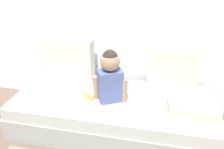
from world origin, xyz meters
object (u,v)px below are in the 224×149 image
banana (88,96)px  folded_blanket (192,107)px  couch (113,113)px  throw_pillow_right (172,69)px  throw_pillow_left (70,59)px  toddler (110,76)px

banana → folded_blanket: bearing=-3.3°
couch → throw_pillow_right: bearing=29.0°
throw_pillow_left → folded_blanket: bearing=-17.8°
couch → banana: 0.32m
banana → couch: bearing=10.9°
throw_pillow_left → throw_pillow_right: (1.09, 0.00, -0.01)m
throw_pillow_left → throw_pillow_right: bearing=0.0°
throw_pillow_right → banana: size_ratio=2.82×
folded_blanket → couch: bearing=171.9°
throw_pillow_right → folded_blanket: size_ratio=1.20×
throw_pillow_left → folded_blanket: (1.25, -0.40, -0.17)m
banana → folded_blanket: size_ratio=0.42×
throw_pillow_right → folded_blanket: (0.16, -0.40, -0.16)m
throw_pillow_right → toddler: 0.66m
couch → banana: size_ratio=11.62×
banana → toddler: bearing=2.2°
throw_pillow_left → toddler: 0.62m
banana → folded_blanket: (0.94, -0.06, 0.04)m
couch → toddler: toddler is taller
folded_blanket → banana: bearing=176.7°
couch → throw_pillow_right: 0.74m
toddler → throw_pillow_left: bearing=147.0°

